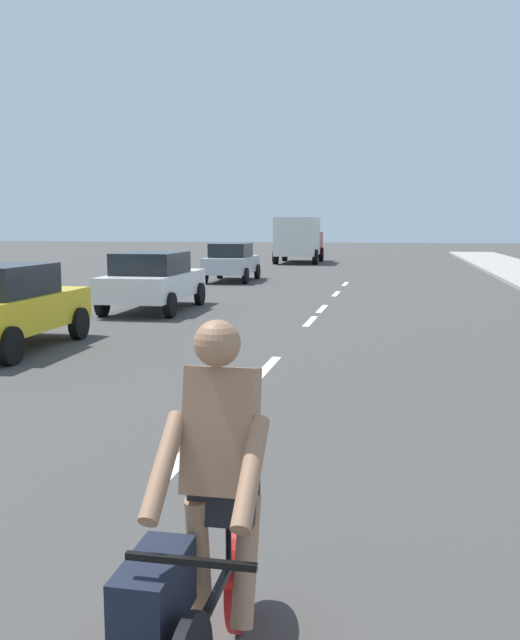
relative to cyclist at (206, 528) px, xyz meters
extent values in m
plane|color=#423F3D|center=(-1.16, 14.77, -0.83)|extent=(160.00, 160.00, 0.00)
cube|color=white|center=(-1.16, 3.38, -0.83)|extent=(0.16, 1.80, 0.01)
cube|color=white|center=(-1.16, 7.53, -0.83)|extent=(0.16, 1.80, 0.01)
cube|color=white|center=(-1.16, 12.99, -0.83)|extent=(0.16, 1.80, 0.01)
cube|color=white|center=(-1.16, 15.52, -0.83)|extent=(0.16, 1.80, 0.01)
cube|color=white|center=(-1.16, 19.80, -0.83)|extent=(0.16, 1.80, 0.01)
cube|color=white|center=(-1.16, 23.88, -0.83)|extent=(0.16, 1.80, 0.01)
cylinder|color=red|center=(0.04, 0.56, -0.50)|extent=(0.06, 0.66, 0.66)
cube|color=black|center=(0.05, 0.03, -0.32)|extent=(0.04, 0.95, 0.04)
cylinder|color=black|center=(0.05, 0.24, -0.08)|extent=(0.03, 0.03, 0.48)
cube|color=black|center=(0.05, -0.41, 0.05)|extent=(0.56, 0.03, 0.03)
cube|color=#9E7051|center=(0.05, 0.11, 0.45)|extent=(0.34, 0.32, 0.63)
sphere|color=#9E7051|center=(0.05, 0.05, 0.88)|extent=(0.22, 0.22, 0.22)
cube|color=black|center=(0.05, 0.17, 0.12)|extent=(0.32, 0.22, 0.28)
cube|color=black|center=(-0.17, -0.26, -0.20)|extent=(0.24, 0.52, 0.32)
cylinder|color=#9E7051|center=(0.17, 0.11, -0.20)|extent=(0.11, 0.32, 0.62)
cylinder|color=#9E7051|center=(-0.07, 0.11, -0.20)|extent=(0.11, 0.20, 0.63)
cylinder|color=#9E7051|center=(0.25, -0.15, 0.35)|extent=(0.09, 0.49, 0.41)
cylinder|color=#9E7051|center=(-0.15, -0.15, 0.35)|extent=(0.09, 0.49, 0.41)
cube|color=gold|center=(-6.15, 8.16, -0.14)|extent=(1.74, 3.90, 0.64)
cylinder|color=black|center=(-7.00, 9.44, -0.51)|extent=(0.20, 0.65, 0.64)
cylinder|color=black|center=(-5.38, 9.49, -0.51)|extent=(0.20, 0.65, 0.64)
cylinder|color=black|center=(-5.30, 6.88, -0.51)|extent=(0.20, 0.65, 0.64)
cube|color=white|center=(-5.57, 14.30, -0.14)|extent=(1.91, 4.28, 0.64)
cube|color=black|center=(-5.57, 14.09, 0.46)|extent=(1.63, 2.25, 0.56)
cylinder|color=black|center=(-6.51, 15.71, -0.51)|extent=(0.20, 0.65, 0.64)
cylinder|color=black|center=(-4.73, 15.77, -0.51)|extent=(0.20, 0.65, 0.64)
cylinder|color=black|center=(-6.41, 12.84, -0.51)|extent=(0.20, 0.65, 0.64)
cylinder|color=black|center=(-4.64, 12.90, -0.51)|extent=(0.20, 0.65, 0.64)
cube|color=#B7BABF|center=(-5.90, 24.37, -0.14)|extent=(1.80, 4.02, 0.64)
cube|color=black|center=(-5.89, 24.17, 0.46)|extent=(1.53, 2.11, 0.56)
cylinder|color=black|center=(-6.78, 25.69, -0.51)|extent=(0.20, 0.65, 0.64)
cylinder|color=black|center=(-5.11, 25.75, -0.51)|extent=(0.20, 0.65, 0.64)
cylinder|color=black|center=(-6.69, 23.00, -0.51)|extent=(0.20, 0.65, 0.64)
cylinder|color=black|center=(-5.02, 23.05, -0.51)|extent=(0.20, 0.65, 0.64)
cube|color=maroon|center=(-5.29, 41.42, 0.37)|extent=(2.45, 2.39, 1.40)
cube|color=silver|center=(-5.22, 38.44, 0.82)|extent=(2.49, 4.21, 2.30)
cylinder|color=black|center=(-6.48, 41.27, -0.38)|extent=(0.30, 0.91, 0.90)
cylinder|color=black|center=(-4.08, 41.32, -0.38)|extent=(0.30, 0.91, 0.90)
cylinder|color=black|center=(-6.40, 37.37, -0.38)|extent=(0.30, 0.91, 0.90)
cylinder|color=black|center=(-4.00, 37.42, -0.38)|extent=(0.30, 0.91, 0.90)
camera|label=1|loc=(0.85, -2.91, 1.41)|focal=37.91mm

